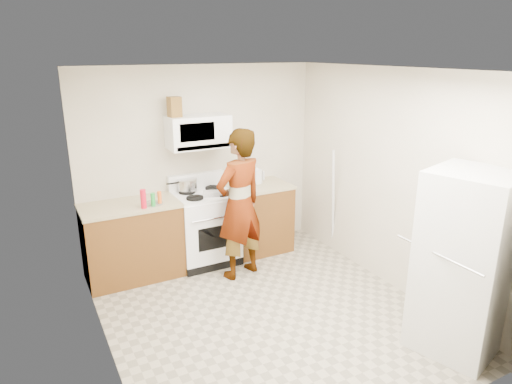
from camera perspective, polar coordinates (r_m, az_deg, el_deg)
floor at (r=5.01m, az=1.48°, el=-14.88°), size 3.60×3.60×0.00m
back_wall at (r=6.03m, az=-6.80°, el=3.63°), size 3.20×0.02×2.50m
right_wall at (r=5.40m, az=16.48°, el=1.38°), size 0.02×3.60×2.50m
cabinet_left at (r=5.73m, az=-15.18°, el=-6.09°), size 1.12×0.62×0.90m
counter_left at (r=5.56m, az=-15.56°, el=-1.66°), size 1.14×0.64×0.03m
cabinet_right at (r=6.27m, az=0.27°, el=-3.34°), size 0.80×0.62×0.90m
counter_right at (r=6.12m, az=0.28°, el=0.75°), size 0.82×0.64×0.03m
gas_range at (r=5.95m, az=-6.35°, el=-4.27°), size 0.76×0.65×1.13m
microwave at (r=5.74m, az=-7.23°, el=7.50°), size 0.76×0.38×0.40m
person at (r=5.41m, az=-2.08°, el=-1.58°), size 0.76×0.61×1.83m
fridge at (r=4.52m, az=24.58°, el=-8.10°), size 0.88×0.88×1.70m
kettle at (r=6.18m, az=0.10°, el=1.95°), size 0.19×0.19×0.18m
jug at (r=5.59m, az=-10.17°, el=10.43°), size 0.15×0.15×0.24m
saucepan at (r=5.88m, az=-8.58°, el=0.91°), size 0.31×0.31×0.14m
tray at (r=5.71m, az=-5.38°, el=-0.19°), size 0.29×0.24×0.05m
bottle_spray at (r=5.35m, az=-13.90°, el=-0.84°), size 0.07×0.07×0.22m
bottle_hot_sauce at (r=5.48m, az=-11.97°, el=-0.67°), size 0.05×0.05×0.15m
bottle_green_cap at (r=5.39m, az=-12.76°, el=-0.96°), size 0.07×0.07×0.16m
pot_lid at (r=5.50m, az=-12.78°, el=-1.42°), size 0.24×0.24×0.01m
broom at (r=6.19m, az=9.62°, el=-1.11°), size 0.25×0.22×1.45m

